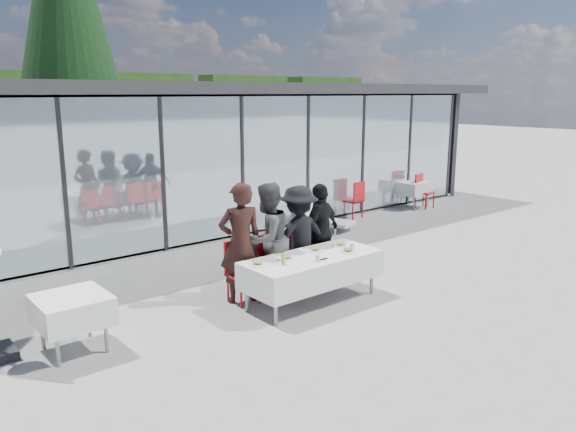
% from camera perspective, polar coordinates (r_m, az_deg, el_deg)
% --- Properties ---
extents(ground, '(90.00, 90.00, 0.00)m').
position_cam_1_polar(ground, '(9.27, 4.60, -8.02)').
color(ground, gray).
rests_on(ground, ground).
extents(pavilion, '(14.80, 8.80, 3.44)m').
position_cam_1_polar(pavilion, '(16.53, -10.24, 8.49)').
color(pavilion, gray).
rests_on(pavilion, ground).
extents(dining_table, '(2.26, 0.96, 0.75)m').
position_cam_1_polar(dining_table, '(8.80, 2.47, -5.42)').
color(dining_table, white).
rests_on(dining_table, ground).
extents(diner_a, '(0.87, 0.87, 1.91)m').
position_cam_1_polar(diner_a, '(8.74, -4.85, -2.74)').
color(diner_a, '#321A16').
rests_on(diner_a, ground).
extents(diner_chair_a, '(0.44, 0.44, 0.97)m').
position_cam_1_polar(diner_chair_a, '(8.87, -4.86, -5.31)').
color(diner_chair_a, red).
rests_on(diner_chair_a, ground).
extents(diner_b, '(1.09, 1.09, 1.84)m').
position_cam_1_polar(diner_b, '(9.04, -2.12, -2.39)').
color(diner_b, '#464646').
rests_on(diner_b, ground).
extents(diner_chair_b, '(0.44, 0.44, 0.97)m').
position_cam_1_polar(diner_chair_b, '(9.16, -2.16, -4.69)').
color(diner_chair_b, red).
rests_on(diner_chair_b, ground).
extents(diner_c, '(1.19, 1.19, 1.73)m').
position_cam_1_polar(diner_c, '(9.46, 1.08, -2.08)').
color(diner_c, black).
rests_on(diner_c, ground).
extents(diner_chair_c, '(0.44, 0.44, 0.97)m').
position_cam_1_polar(diner_chair_c, '(9.56, 1.01, -3.95)').
color(diner_chair_c, red).
rests_on(diner_chair_c, ground).
extents(diner_d, '(1.24, 1.24, 1.72)m').
position_cam_1_polar(diner_d, '(9.79, 3.33, -1.63)').
color(diner_d, black).
rests_on(diner_d, ground).
extents(diner_chair_d, '(0.44, 0.44, 0.97)m').
position_cam_1_polar(diner_chair_d, '(9.88, 3.24, -3.41)').
color(diner_chair_d, red).
rests_on(diner_chair_d, ground).
extents(plate_a, '(0.29, 0.29, 0.07)m').
position_cam_1_polar(plate_a, '(8.31, -3.07, -4.82)').
color(plate_a, white).
rests_on(plate_a, dining_table).
extents(plate_b, '(0.29, 0.29, 0.07)m').
position_cam_1_polar(plate_b, '(8.57, -0.16, -4.25)').
color(plate_b, white).
rests_on(plate_b, dining_table).
extents(plate_c, '(0.29, 0.29, 0.07)m').
position_cam_1_polar(plate_c, '(9.02, 2.78, -3.41)').
color(plate_c, white).
rests_on(plate_c, dining_table).
extents(plate_d, '(0.29, 0.29, 0.07)m').
position_cam_1_polar(plate_d, '(9.34, 5.38, -2.90)').
color(plate_d, white).
rests_on(plate_d, dining_table).
extents(plate_extra, '(0.29, 0.29, 0.07)m').
position_cam_1_polar(plate_extra, '(9.01, 6.12, -3.49)').
color(plate_extra, white).
rests_on(plate_extra, dining_table).
extents(juice_bottle, '(0.06, 0.06, 0.17)m').
position_cam_1_polar(juice_bottle, '(8.29, -0.49, -4.41)').
color(juice_bottle, '#93B34A').
rests_on(juice_bottle, dining_table).
extents(drinking_glasses, '(0.95, 0.20, 0.10)m').
position_cam_1_polar(drinking_glasses, '(8.80, 4.85, -3.67)').
color(drinking_glasses, silver).
rests_on(drinking_glasses, dining_table).
extents(folded_eyeglasses, '(0.14, 0.03, 0.01)m').
position_cam_1_polar(folded_eyeglasses, '(8.58, 3.64, -4.38)').
color(folded_eyeglasses, black).
rests_on(folded_eyeglasses, dining_table).
extents(spare_table_left, '(0.86, 0.86, 0.74)m').
position_cam_1_polar(spare_table_left, '(7.67, -21.09, -8.90)').
color(spare_table_left, white).
rests_on(spare_table_left, ground).
extents(spare_table_right, '(0.86, 0.86, 0.74)m').
position_cam_1_polar(spare_table_right, '(16.47, 12.55, 2.79)').
color(spare_table_right, white).
rests_on(spare_table_right, ground).
extents(spare_chair_a, '(0.51, 0.51, 0.97)m').
position_cam_1_polar(spare_chair_a, '(16.42, 13.47, 2.66)').
color(spare_chair_a, red).
rests_on(spare_chair_a, ground).
extents(spare_chair_b, '(0.48, 0.48, 0.97)m').
position_cam_1_polar(spare_chair_b, '(14.73, 6.89, 1.82)').
color(spare_chair_b, red).
rests_on(spare_chair_b, ground).
extents(lounger, '(0.98, 1.45, 0.72)m').
position_cam_1_polar(lounger, '(13.67, 3.36, -0.15)').
color(lounger, silver).
rests_on(lounger, ground).
extents(conifer_tree, '(4.00, 4.00, 10.50)m').
position_cam_1_polar(conifer_tree, '(20.49, -21.68, 19.35)').
color(conifer_tree, '#382316').
rests_on(conifer_tree, ground).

